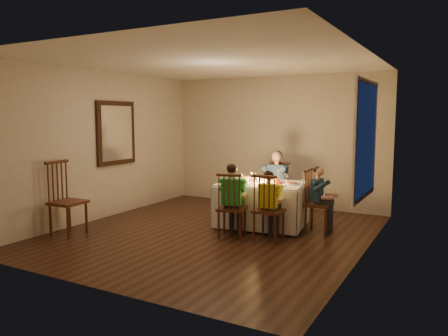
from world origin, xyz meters
The scene contains 26 objects.
ground centered at (0.00, 0.00, 0.00)m, with size 5.00×5.00×0.00m, color black.
wall_left centered at (-2.25, 0.00, 1.30)m, with size 0.02×5.00×2.60m, color beige.
wall_right centered at (2.25, 0.00, 1.30)m, with size 0.02×5.00×2.60m, color beige.
wall_back centered at (0.00, 2.50, 1.30)m, with size 4.50×0.02×2.60m, color beige.
ceiling centered at (0.00, 0.00, 2.60)m, with size 5.00×5.00×0.00m, color white.
dining_table centered at (0.47, 0.75, 0.51)m, with size 1.51×1.18×0.69m.
chair_adult centered at (0.43, 1.49, 0.00)m, with size 0.40×0.39×0.98m, color #371A0F, non-canonical shape.
chair_near_left centered at (0.35, -0.06, 0.00)m, with size 0.40×0.39×0.98m, color #371A0F, non-canonical shape.
chair_near_right centered at (0.90, 0.05, 0.00)m, with size 0.40×0.39×0.98m, color #371A0F, non-canonical shape.
chair_end centered at (1.40, 0.86, 0.00)m, with size 0.40×0.39×0.98m, color #371A0F, non-canonical shape.
chair_extra centered at (-1.90, -1.14, 0.00)m, with size 0.47×0.44×1.13m, color #371A0F, non-canonical shape.
adult centered at (0.43, 1.49, 0.00)m, with size 0.43×0.39×1.20m, color navy, non-canonical shape.
child_green centered at (0.35, -0.06, 0.00)m, with size 0.38×0.35×1.11m, color green, non-canonical shape.
child_yellow centered at (0.90, 0.05, 0.00)m, with size 0.33×0.30×1.03m, color yellow, non-canonical shape.
child_teal centered at (1.40, 0.86, 0.00)m, with size 0.33×0.30×1.03m, color #1A3342, non-canonical shape.
setting_adult centered at (0.46, 1.04, 0.73)m, with size 0.26×0.26×0.02m, color white.
setting_green centered at (0.27, 0.46, 0.73)m, with size 0.26×0.26×0.02m, color white.
setting_yellow centered at (0.78, 0.54, 0.73)m, with size 0.26×0.26×0.02m, color white.
setting_teal centered at (0.96, 0.85, 0.73)m, with size 0.26×0.26×0.02m, color white.
candle_left centered at (0.40, 0.74, 0.77)m, with size 0.06×0.06×0.10m, color white.
candle_right centered at (0.57, 0.77, 0.77)m, with size 0.06×0.06×0.10m, color white.
squash centered at (-0.17, 0.95, 0.77)m, with size 0.09×0.09×0.09m, color yellow.
orange_fruit centered at (0.70, 0.83, 0.76)m, with size 0.08×0.08×0.08m, color orange.
serving_bowl centered at (0.09, 0.91, 0.75)m, with size 0.20×0.20×0.05m, color white.
wall_mirror centered at (-2.22, 0.30, 1.50)m, with size 0.06×0.95×1.15m.
window_blinds centered at (2.21, 0.10, 1.50)m, with size 0.07×1.34×1.54m.
Camera 1 is at (3.32, -5.71, 1.80)m, focal length 35.00 mm.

